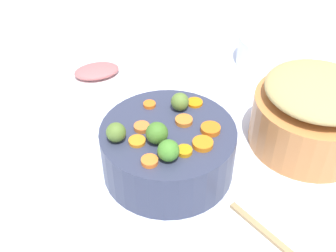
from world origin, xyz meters
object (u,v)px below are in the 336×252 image
object	(u,v)px
serving_bowl_carrots	(168,150)
ham_plate	(94,80)
casserole_dish	(274,50)
metal_pot	(311,122)

from	to	relation	value
serving_bowl_carrots	ham_plate	world-z (taller)	serving_bowl_carrots
casserole_dish	ham_plate	bearing A→B (deg)	-98.74
serving_bowl_carrots	metal_pot	world-z (taller)	metal_pot
ham_plate	casserole_dish	bearing A→B (deg)	81.26
serving_bowl_carrots	metal_pot	xyz separation A→B (m)	(0.02, 0.33, 0.00)
serving_bowl_carrots	metal_pot	size ratio (longest dim) A/B	1.05
metal_pot	serving_bowl_carrots	bearing A→B (deg)	-94.00
serving_bowl_carrots	ham_plate	bearing A→B (deg)	-168.02
casserole_dish	ham_plate	distance (m)	0.52
serving_bowl_carrots	metal_pot	distance (m)	0.33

